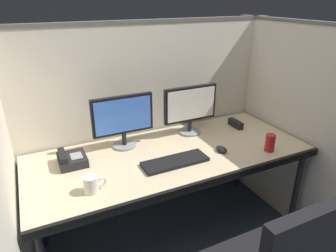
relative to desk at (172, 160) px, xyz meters
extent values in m
cube|color=beige|center=(0.00, 0.46, 0.08)|extent=(2.20, 0.05, 1.55)
cube|color=#605B56|center=(0.00, 0.46, 0.87)|extent=(2.21, 0.06, 0.02)
cube|color=beige|center=(-0.99, -0.09, 0.08)|extent=(0.05, 1.40, 1.55)
cube|color=beige|center=(0.99, -0.09, 0.08)|extent=(0.05, 1.40, 1.55)
cube|color=#605B56|center=(0.99, -0.09, 0.87)|extent=(0.06, 1.41, 0.02)
cube|color=beige|center=(0.00, 0.01, 0.03)|extent=(1.90, 0.80, 0.04)
cube|color=black|center=(0.00, -0.38, 0.03)|extent=(1.90, 0.02, 0.05)
cylinder|color=black|center=(0.89, -0.33, -0.34)|extent=(0.04, 0.04, 0.70)
cylinder|color=black|center=(-0.89, 0.35, -0.34)|extent=(0.04, 0.04, 0.70)
cylinder|color=black|center=(0.89, 0.35, -0.34)|extent=(0.04, 0.04, 0.70)
cylinder|color=gray|center=(-0.26, 0.25, 0.06)|extent=(0.17, 0.17, 0.01)
cylinder|color=black|center=(-0.26, 0.25, 0.11)|extent=(0.03, 0.03, 0.09)
cube|color=black|center=(-0.26, 0.25, 0.29)|extent=(0.43, 0.03, 0.27)
cube|color=#3F72D8|center=(-0.26, 0.23, 0.29)|extent=(0.39, 0.01, 0.23)
cylinder|color=gray|center=(0.28, 0.25, 0.06)|extent=(0.17, 0.17, 0.01)
cylinder|color=black|center=(0.28, 0.25, 0.11)|extent=(0.03, 0.03, 0.09)
cube|color=black|center=(0.28, 0.25, 0.29)|extent=(0.43, 0.03, 0.27)
cube|color=silver|center=(0.28, 0.23, 0.29)|extent=(0.39, 0.01, 0.23)
cube|color=black|center=(-0.04, -0.12, 0.06)|extent=(0.43, 0.15, 0.02)
ellipsoid|color=black|center=(0.32, -0.12, 0.07)|extent=(0.06, 0.10, 0.03)
cylinder|color=#59595B|center=(0.32, -0.10, 0.08)|extent=(0.01, 0.01, 0.01)
cylinder|color=red|center=(0.62, -0.26, 0.11)|extent=(0.07, 0.07, 0.12)
cube|color=black|center=(-0.63, 0.15, 0.08)|extent=(0.17, 0.19, 0.06)
cube|color=black|center=(-0.69, 0.15, 0.12)|extent=(0.04, 0.17, 0.03)
cube|color=gray|center=(-0.61, 0.14, 0.11)|extent=(0.07, 0.09, 0.00)
cylinder|color=silver|center=(-0.59, -0.20, 0.10)|extent=(0.08, 0.08, 0.09)
torus|color=silver|center=(-0.53, -0.20, 0.10)|extent=(0.06, 0.01, 0.06)
cube|color=black|center=(0.67, 0.18, 0.08)|extent=(0.04, 0.15, 0.06)
camera|label=1|loc=(-0.81, -1.61, 1.04)|focal=32.16mm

